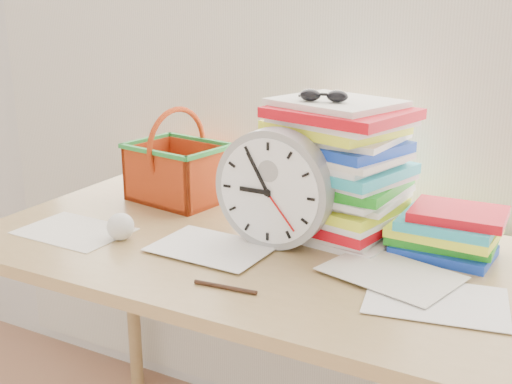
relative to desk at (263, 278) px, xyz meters
The scene contains 9 objects.
desk is the anchor object (origin of this frame).
paper_stack 0.31m from the desk, 56.86° to the left, with size 0.33×0.27×0.33m, color white, non-canonical shape.
clock 0.21m from the desk, 61.84° to the left, with size 0.28×0.28×0.06m, color #959595.
sunglasses 0.44m from the desk, 57.21° to the left, with size 0.13×0.11×0.03m, color black, non-canonical shape.
book_stack 0.44m from the desk, 23.27° to the left, with size 0.25×0.19×0.11m, color white, non-canonical shape.
basket 0.48m from the desk, 150.99° to the left, with size 0.26×0.20×0.26m, color #C03E12, non-canonical shape.
crumpled_ball 0.36m from the desk, 161.31° to the right, with size 0.07×0.07×0.07m, color white.
pen 0.24m from the desk, 81.57° to the right, with size 0.01×0.01×0.14m, color black.
scattered_papers 0.08m from the desk, ahead, with size 1.26×0.42×0.02m, color white, non-canonical shape.
Camera 1 is at (0.63, 0.38, 1.31)m, focal length 45.00 mm.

